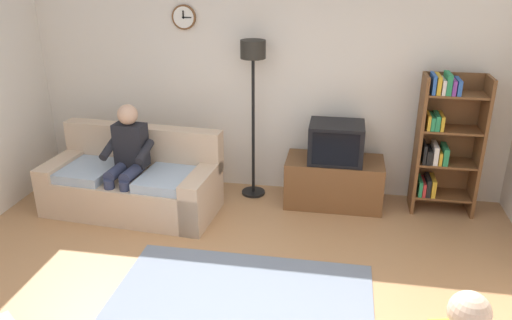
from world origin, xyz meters
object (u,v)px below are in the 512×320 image
(tv_stand, at_px, (334,182))
(tv, at_px, (336,142))
(couch, at_px, (133,184))
(floor_lamp, at_px, (253,76))
(bookshelf, at_px, (444,141))
(person_on_couch, at_px, (127,155))

(tv_stand, relative_size, tv, 1.83)
(couch, relative_size, floor_lamp, 1.06)
(couch, xyz_separation_m, tv, (2.23, 0.50, 0.46))
(tv, distance_m, bookshelf, 1.16)
(couch, xyz_separation_m, person_on_couch, (0.01, -0.11, 0.39))
(tv, bearing_deg, floor_lamp, 172.69)
(tv_stand, distance_m, bookshelf, 1.28)
(couch, bearing_deg, person_on_couch, -84.07)
(tv_stand, distance_m, person_on_couch, 2.34)
(bookshelf, bearing_deg, couch, -170.02)
(couch, bearing_deg, tv_stand, 13.26)
(couch, distance_m, floor_lamp, 1.81)
(tv_stand, bearing_deg, floor_lamp, 174.13)
(couch, height_order, floor_lamp, floor_lamp)
(couch, xyz_separation_m, bookshelf, (3.39, 0.60, 0.51))
(bookshelf, height_order, floor_lamp, floor_lamp)
(tv_stand, xyz_separation_m, tv, (0.00, -0.02, 0.49))
(tv, distance_m, floor_lamp, 1.19)
(couch, distance_m, person_on_couch, 0.40)
(tv, xyz_separation_m, person_on_couch, (-2.22, -0.61, -0.07))
(person_on_couch, bearing_deg, bookshelf, 11.81)
(tv, distance_m, person_on_couch, 2.30)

